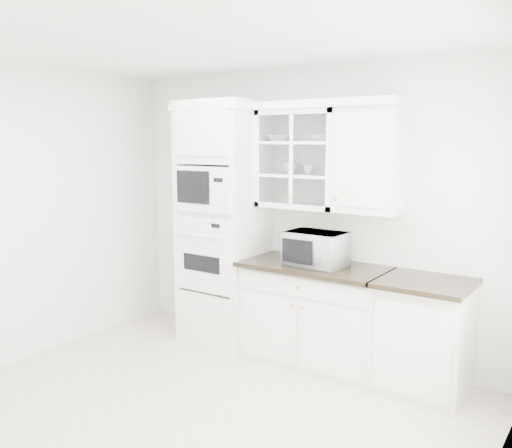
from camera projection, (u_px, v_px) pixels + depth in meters
The scene contains 13 objects.
ground at pixel (186, 416), 3.99m from camera, with size 4.00×3.50×0.01m, color beige.
room_shell at pixel (220, 172), 4.08m from camera, with size 4.00×3.50×2.70m.
oven_column at pixel (223, 224), 5.39m from camera, with size 0.76×0.68×2.40m.
base_cabinet_run at pixel (315, 313), 4.94m from camera, with size 1.32×0.67×0.92m.
extra_base_cabinet at pixel (424, 335), 4.38m from camera, with size 0.72×0.67×0.92m.
upper_cabinet_glass at pixel (301, 159), 4.99m from camera, with size 0.80×0.33×0.90m.
upper_cabinet_solid at pixel (369, 161), 4.61m from camera, with size 0.55×0.33×0.90m, color white.
crown_molding at pixel (290, 106), 4.95m from camera, with size 2.14×0.38×0.07m, color white.
countertop_microwave at pixel (317, 248), 4.82m from camera, with size 0.52×0.43×0.30m, color white.
bowl_a at pixel (280, 138), 5.08m from camera, with size 0.24×0.24×0.06m, color white.
bowl_b at pixel (321, 138), 4.84m from camera, with size 0.19×0.19×0.06m, color white.
cup_a at pixel (290, 168), 5.07m from camera, with size 0.13×0.13×0.11m, color white.
cup_b at pixel (309, 170), 4.94m from camera, with size 0.10×0.10×0.09m, color white.
Camera 1 is at (2.55, -2.78, 2.01)m, focal length 38.00 mm.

